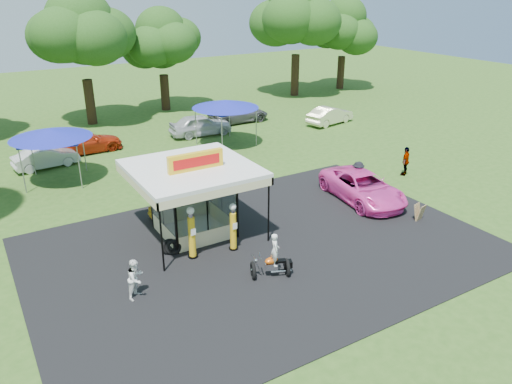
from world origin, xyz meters
TOP-DOWN VIEW (x-y plane):
  - ground at (0.00, 0.00)m, footprint 120.00×120.00m
  - asphalt_apron at (0.00, 2.00)m, footprint 20.00×14.00m
  - gas_station_kiosk at (-2.00, 4.99)m, footprint 5.40×5.40m
  - gas_pump_left at (-3.05, 2.89)m, footprint 0.45×0.45m
  - gas_pump_right at (-1.20, 2.61)m, footprint 0.42×0.42m
  - motorcycle at (-0.85, -0.14)m, footprint 1.76×1.30m
  - spare_tires at (-3.73, 3.65)m, footprint 0.89×0.58m
  - a_frame_sign at (8.20, 0.41)m, footprint 0.52×0.53m
  - kiosk_car at (-2.00, 7.20)m, footprint 2.82×1.13m
  - pink_sedan at (7.48, 3.81)m, footprint 3.29×5.92m
  - spectator_west at (-6.08, 1.29)m, footprint 0.99×0.96m
  - spectator_east_a at (8.01, 4.82)m, footprint 1.31×0.93m
  - spectator_east_b at (12.44, 5.41)m, footprint 1.14×0.93m
  - bg_car_a at (-6.39, 18.32)m, footprint 4.17×1.88m
  - bg_car_b at (-3.43, 20.17)m, footprint 5.17×2.38m
  - bg_car_c at (5.33, 19.91)m, footprint 4.97×2.27m
  - bg_car_d at (9.86, 21.96)m, footprint 5.20×2.42m
  - bg_car_e at (16.13, 17.38)m, footprint 4.68×2.42m
  - tent_west at (-6.26, 15.40)m, footprint 4.66×4.66m
  - tent_east at (5.84, 16.62)m, footprint 4.79×4.79m
  - oak_far_c at (-1.08, 27.79)m, footprint 8.93×8.93m
  - oak_far_d at (6.17, 29.37)m, footprint 7.56×7.56m
  - oak_far_e at (20.32, 28.51)m, footprint 9.81×9.81m
  - oak_far_f at (26.81, 28.86)m, footprint 7.99×7.99m

SIDE VIEW (x-z plane):
  - ground at x=0.00m, z-range 0.00..0.00m
  - asphalt_apron at x=0.00m, z-range 0.00..0.04m
  - spare_tires at x=-3.73m, z-range -0.01..0.73m
  - a_frame_sign at x=8.20m, z-range 0.01..0.87m
  - kiosk_car at x=-2.00m, z-range 0.00..0.96m
  - bg_car_a at x=-6.39m, z-range 0.00..1.33m
  - bg_car_d at x=9.86m, z-range 0.00..1.44m
  - bg_car_b at x=-3.43m, z-range 0.00..1.47m
  - bg_car_e at x=16.13m, z-range 0.00..1.47m
  - motorcycle at x=-0.85m, z-range -0.22..1.77m
  - pink_sedan at x=7.48m, z-range 0.00..1.57m
  - spectator_west at x=-6.08m, z-range 0.00..1.61m
  - bg_car_c at x=5.33m, z-range 0.00..1.65m
  - spectator_east_b at x=12.44m, z-range 0.00..1.82m
  - spectator_east_a at x=8.01m, z-range 0.00..1.84m
  - gas_pump_right at x=-1.20m, z-range -0.05..2.21m
  - gas_pump_left at x=-3.05m, z-range -0.05..2.36m
  - gas_station_kiosk at x=-2.00m, z-range -0.31..3.87m
  - tent_west at x=-6.26m, z-range 1.32..4.58m
  - tent_east at x=5.84m, z-range 1.36..4.71m
  - oak_far_d at x=6.17m, z-range 1.24..10.23m
  - oak_far_f at x=26.81m, z-range 1.37..11.00m
  - oak_far_c at x=-1.08m, z-range 1.42..11.94m
  - oak_far_e at x=20.32m, z-range 1.62..13.30m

